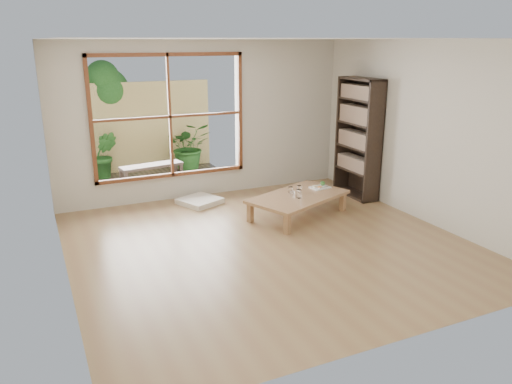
% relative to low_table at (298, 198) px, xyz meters
% --- Properties ---
extents(ground, '(5.00, 5.00, 0.00)m').
position_rel_low_table_xyz_m(ground, '(-0.89, -0.79, -0.29)').
color(ground, '#98784C').
rests_on(ground, ground).
extents(low_table, '(1.74, 1.37, 0.33)m').
position_rel_low_table_xyz_m(low_table, '(0.00, 0.00, 0.00)').
color(low_table, '#9D704C').
rests_on(low_table, ground).
extents(floor_cushion, '(0.77, 0.77, 0.08)m').
position_rel_low_table_xyz_m(floor_cushion, '(-1.17, 1.21, -0.25)').
color(floor_cushion, white).
rests_on(floor_cushion, ground).
extents(bookshelf, '(0.32, 0.90, 2.00)m').
position_rel_low_table_xyz_m(bookshelf, '(1.43, 0.51, 0.71)').
color(bookshelf, '#31241B').
rests_on(bookshelf, ground).
extents(glass_tall, '(0.07, 0.07, 0.13)m').
position_rel_low_table_xyz_m(glass_tall, '(-0.06, -0.12, 0.11)').
color(glass_tall, silver).
rests_on(glass_tall, low_table).
extents(glass_mid, '(0.07, 0.07, 0.10)m').
position_rel_low_table_xyz_m(glass_mid, '(0.10, 0.15, 0.09)').
color(glass_mid, silver).
rests_on(glass_mid, low_table).
extents(glass_short, '(0.07, 0.07, 0.09)m').
position_rel_low_table_xyz_m(glass_short, '(-0.05, 0.17, 0.09)').
color(glass_short, silver).
rests_on(glass_short, low_table).
extents(glass_small, '(0.06, 0.06, 0.08)m').
position_rel_low_table_xyz_m(glass_small, '(-0.10, -0.00, 0.08)').
color(glass_small, silver).
rests_on(glass_small, low_table).
extents(food_tray, '(0.32, 0.25, 0.09)m').
position_rel_low_table_xyz_m(food_tray, '(0.52, 0.20, 0.06)').
color(food_tray, white).
rests_on(food_tray, low_table).
extents(deck, '(2.80, 2.00, 0.05)m').
position_rel_low_table_xyz_m(deck, '(-1.49, 2.77, -0.29)').
color(deck, '#312B24').
rests_on(deck, ground).
extents(garden_bench, '(1.18, 0.51, 0.36)m').
position_rel_low_table_xyz_m(garden_bench, '(-1.61, 2.65, 0.03)').
color(garden_bench, '#31241B').
rests_on(garden_bench, deck).
extents(bamboo_fence, '(2.80, 0.06, 1.80)m').
position_rel_low_table_xyz_m(bamboo_fence, '(-1.49, 3.77, 0.61)').
color(bamboo_fence, '#D8C46E').
rests_on(bamboo_fence, ground).
extents(shrub_right, '(1.00, 0.90, 0.98)m').
position_rel_low_table_xyz_m(shrub_right, '(-0.65, 3.37, 0.22)').
color(shrub_right, '#265820').
rests_on(shrub_right, deck).
extents(shrub_left, '(0.56, 0.48, 0.91)m').
position_rel_low_table_xyz_m(shrub_left, '(-2.33, 3.43, 0.18)').
color(shrub_left, '#265820').
rests_on(shrub_left, deck).
extents(garden_tree, '(1.04, 0.85, 2.22)m').
position_rel_low_table_xyz_m(garden_tree, '(-2.17, 4.08, 1.33)').
color(garden_tree, '#4C3D2D').
rests_on(garden_tree, ground).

